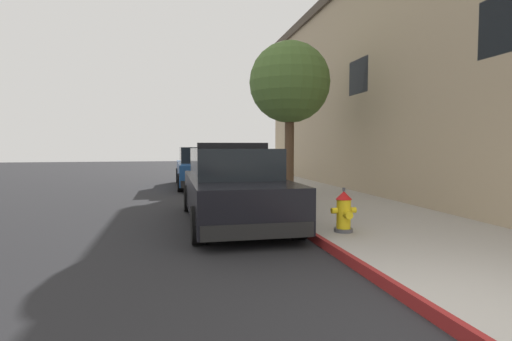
% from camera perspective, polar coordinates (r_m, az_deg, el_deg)
% --- Properties ---
extents(ground_plane, '(30.23, 60.00, 0.20)m').
position_cam_1_polar(ground_plane, '(13.06, -20.22, -4.23)').
color(ground_plane, '#232326').
extents(sidewalk_pavement, '(3.48, 60.00, 0.14)m').
position_cam_1_polar(sidewalk_pavement, '(13.56, 5.78, -3.02)').
color(sidewalk_pavement, '#9E9991').
rests_on(sidewalk_pavement, ground).
extents(curb_painted_edge, '(0.08, 60.00, 0.14)m').
position_cam_1_polar(curb_painted_edge, '(13.12, -1.66, -3.22)').
color(curb_painted_edge, maroon).
rests_on(curb_painted_edge, ground).
extents(storefront_building, '(5.87, 20.73, 7.30)m').
position_cam_1_polar(storefront_building, '(14.91, 24.24, 11.12)').
color(storefront_building, tan).
rests_on(storefront_building, ground).
extents(police_cruiser, '(1.94, 4.84, 1.68)m').
position_cam_1_polar(police_cruiser, '(8.44, -3.23, -2.41)').
color(police_cruiser, black).
rests_on(police_cruiser, ground).
extents(parked_car_silver_ahead, '(1.94, 4.84, 1.56)m').
position_cam_1_polar(parked_car_silver_ahead, '(16.08, -7.77, 0.38)').
color(parked_car_silver_ahead, navy).
rests_on(parked_car_silver_ahead, ground).
extents(fire_hydrant, '(0.44, 0.40, 0.76)m').
position_cam_1_polar(fire_hydrant, '(7.04, 12.38, -5.73)').
color(fire_hydrant, '#4C4C51').
rests_on(fire_hydrant, sidewalk_pavement).
extents(street_tree, '(2.43, 2.43, 4.59)m').
position_cam_1_polar(street_tree, '(12.34, 4.81, 12.27)').
color(street_tree, brown).
rests_on(street_tree, sidewalk_pavement).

